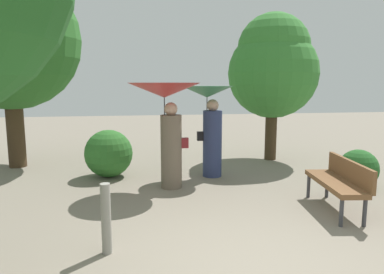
{
  "coord_description": "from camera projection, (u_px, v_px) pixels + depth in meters",
  "views": [
    {
      "loc": [
        -1.19,
        -3.49,
        2.04
      ],
      "look_at": [
        0.0,
        3.8,
        0.93
      ],
      "focal_mm": 32.95,
      "sensor_mm": 36.0,
      "label": 1
    }
  ],
  "objects": [
    {
      "name": "ground_plane",
      "position": [
        247.0,
        270.0,
        3.9
      ],
      "size": [
        40.0,
        40.0,
        0.0
      ],
      "primitive_type": "plane",
      "color": "gray"
    },
    {
      "name": "person_left",
      "position": [
        167.0,
        110.0,
        6.8
      ],
      "size": [
        1.4,
        1.4,
        2.07
      ],
      "rotation": [
        0.0,
        0.0,
        1.51
      ],
      "color": "#6B5B4C",
      "rests_on": "ground"
    },
    {
      "name": "person_right",
      "position": [
        209.0,
        115.0,
        7.71
      ],
      "size": [
        1.13,
        1.13,
        2.0
      ],
      "rotation": [
        0.0,
        0.0,
        1.51
      ],
      "color": "navy",
      "rests_on": "ground"
    },
    {
      "name": "park_bench",
      "position": [
        340.0,
        180.0,
        5.69
      ],
      "size": [
        0.69,
        1.55,
        0.83
      ],
      "rotation": [
        0.0,
        0.0,
        -1.71
      ],
      "color": "#38383D",
      "rests_on": "ground"
    },
    {
      "name": "tree_near_right",
      "position": [
        273.0,
        66.0,
        9.3
      ],
      "size": [
        2.37,
        2.37,
        3.9
      ],
      "color": "#42301E",
      "rests_on": "ground"
    },
    {
      "name": "tree_mid_left",
      "position": [
        8.0,
        28.0,
        8.32
      ],
      "size": [
        3.34,
        3.34,
        5.25
      ],
      "color": "#42301E",
      "rests_on": "ground"
    },
    {
      "name": "bush_path_left",
      "position": [
        109.0,
        153.0,
        7.78
      ],
      "size": [
        1.05,
        1.05,
        1.05
      ],
      "primitive_type": "sphere",
      "color": "#2D6B28",
      "rests_on": "ground"
    },
    {
      "name": "bush_path_right",
      "position": [
        358.0,
        169.0,
        6.96
      ],
      "size": [
        0.77,
        0.77,
        0.77
      ],
      "primitive_type": "sphere",
      "color": "#235B23",
      "rests_on": "ground"
    },
    {
      "name": "path_marker_post",
      "position": [
        106.0,
        219.0,
        4.23
      ],
      "size": [
        0.12,
        0.12,
        0.87
      ],
      "primitive_type": "cylinder",
      "color": "gray",
      "rests_on": "ground"
    }
  ]
}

